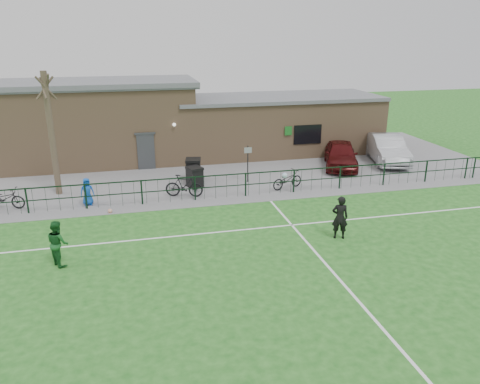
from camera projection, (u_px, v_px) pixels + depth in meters
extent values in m
plane|color=#1D591A|center=(275.00, 277.00, 15.52)|extent=(90.00, 90.00, 0.00)
cube|color=slate|center=(207.00, 167.00, 27.93)|extent=(34.00, 13.00, 0.02)
cube|color=white|center=(227.00, 199.00, 22.69)|extent=(28.00, 0.10, 0.01)
cube|color=white|center=(246.00, 229.00, 19.19)|extent=(28.00, 0.10, 0.01)
cube|color=white|center=(331.00, 270.00, 15.95)|extent=(0.10, 16.00, 0.01)
cube|color=black|center=(226.00, 186.00, 22.68)|extent=(28.00, 0.10, 1.20)
cylinder|color=#45372A|center=(52.00, 135.00, 22.44)|extent=(0.30, 0.30, 6.00)
cube|color=black|center=(195.00, 178.00, 24.25)|extent=(0.87, 0.93, 0.99)
cube|color=black|center=(193.00, 171.00, 25.23)|extent=(0.90, 0.98, 1.14)
cylinder|color=black|center=(248.00, 164.00, 24.90)|extent=(0.08, 0.08, 2.00)
imported|color=#440C0D|center=(341.00, 154.00, 27.75)|extent=(3.35, 4.88, 1.54)
imported|color=#A2A4AA|center=(387.00, 149.00, 28.84)|extent=(3.06, 5.38, 1.68)
imported|color=black|center=(4.00, 198.00, 21.28)|extent=(1.94, 1.06, 0.97)
imported|color=black|center=(184.00, 186.00, 22.80)|extent=(1.92, 1.07, 1.11)
imported|color=black|center=(287.00, 180.00, 24.03)|extent=(1.91, 1.19, 0.95)
imported|color=#134FB6|center=(87.00, 192.00, 21.69)|extent=(0.68, 0.49, 1.29)
imported|color=black|center=(340.00, 217.00, 18.15)|extent=(0.72, 0.57, 1.74)
sphere|color=white|center=(285.00, 175.00, 19.77)|extent=(0.22, 0.22, 0.22)
imported|color=#175322|center=(58.00, 243.00, 16.09)|extent=(0.93, 0.99, 1.62)
sphere|color=silver|center=(110.00, 211.00, 20.92)|extent=(0.20, 0.20, 0.20)
cube|color=#9D7A58|center=(199.00, 129.00, 30.12)|extent=(24.00, 5.00, 3.50)
cube|color=#9D7A58|center=(94.00, 95.00, 27.99)|extent=(11.52, 5.00, 1.20)
cube|color=#595B60|center=(93.00, 83.00, 27.75)|extent=(12.02, 5.40, 0.28)
cube|color=#595B60|center=(277.00, 98.00, 30.68)|extent=(13.44, 5.30, 0.22)
cube|color=#383A3D|center=(146.00, 152.00, 27.26)|extent=(1.00, 0.08, 2.10)
cube|color=black|center=(308.00, 134.00, 29.27)|extent=(1.80, 0.08, 1.20)
cube|color=#19661E|center=(288.00, 131.00, 28.84)|extent=(0.45, 0.04, 0.55)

